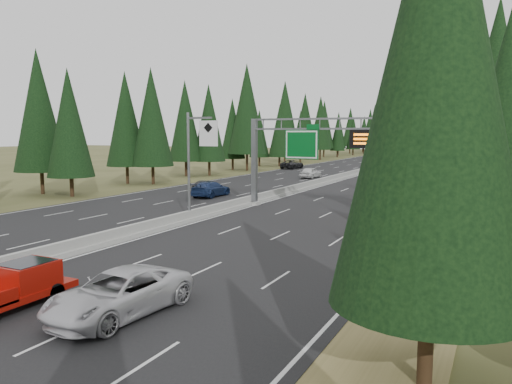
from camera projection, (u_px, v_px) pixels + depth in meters
road at (370, 171)px, 85.74m from camera, size 32.00×260.00×0.08m
shoulder_right at (483, 175)px, 77.85m from camera, size 3.60×260.00×0.06m
shoulder_left at (276, 168)px, 93.63m from camera, size 3.60×260.00×0.06m
median_barrier at (370, 169)px, 85.70m from camera, size 0.70×260.00×0.85m
sign_gantry at (347, 149)px, 41.08m from camera, size 16.75×0.98×7.80m
hov_sign_pole at (195, 159)px, 36.02m from camera, size 2.80×0.50×8.00m
tree_row_left at (216, 117)px, 81.61m from camera, size 11.77×243.65×19.00m
silver_minivan at (119, 293)px, 17.90m from camera, size 3.14×5.98×1.60m
red_pickup at (18, 283)px, 18.77m from camera, size 1.79×5.02×1.64m
car_ahead_green at (401, 171)px, 76.21m from camera, size 2.08×4.89×1.65m
car_ahead_dkred at (409, 191)px, 49.07m from camera, size 1.81×4.94×1.61m
car_ahead_dkgrey at (437, 169)px, 81.34m from camera, size 1.89×4.56×1.32m
car_ahead_white at (438, 160)px, 105.35m from camera, size 3.23×6.08×1.63m
car_ahead_far at (430, 153)px, 142.09m from camera, size 2.13×4.83×1.62m
car_onc_near at (207, 186)px, 55.34m from camera, size 1.37×3.92×1.29m
car_onc_blue at (211, 189)px, 51.49m from camera, size 2.36×5.50×1.58m
car_onc_white at (311, 173)px, 72.76m from camera, size 2.14×4.75×1.58m
car_onc_far at (292, 164)px, 91.81m from camera, size 2.92×5.76×1.56m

